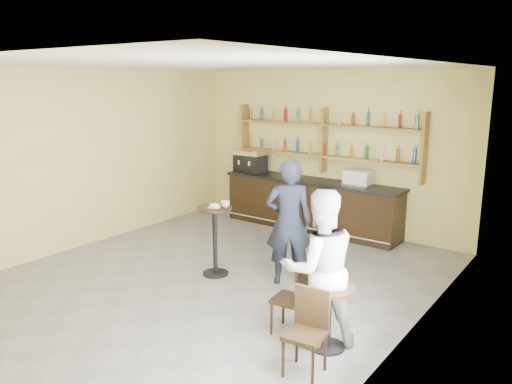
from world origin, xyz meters
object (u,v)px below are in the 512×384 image
Objects in this scene: bar_counter at (311,205)px; chair_west at (290,299)px; pedestal_table at (215,241)px; man_main at (289,222)px; espresso_machine at (250,161)px; cafe_table at (328,317)px; pastry_case at (359,178)px; patron_second at (319,268)px; chair_south at (305,334)px.

bar_counter is 4.35m from chair_west.
pedestal_table is 1.23m from man_main.
espresso_machine is 0.86× the size of cafe_table.
chair_west is at bearing -63.18° from bar_counter.
cafe_table is at bearing 101.16° from man_main.
chair_west is at bearing 88.21° from man_main.
man_main reaches higher than pastry_case.
bar_counter is 4.67m from cafe_table.
patron_second is (0.40, -0.02, 0.48)m from chair_west.
pastry_case reaches higher than pedestal_table.
pedestal_table is at bearing -121.53° from chair_west.
espresso_machine is 1.28× the size of pastry_case.
pedestal_table is at bearing -14.28° from man_main.
chair_west is (1.93, -0.87, -0.11)m from pedestal_table.
cafe_table is 0.61m from chair_south.
chair_south is at bearing -42.05° from espresso_machine.
pastry_case is 4.28m from cafe_table.
chair_west is at bearing 174.81° from cafe_table.
man_main reaches higher than espresso_machine.
pastry_case is at bearing 5.77° from espresso_machine.
bar_counter is 5.21m from chair_south.
patron_second reaches higher than espresso_machine.
pastry_case is 4.06m from chair_west.
pastry_case is at bearing -122.97° from man_main.
cafe_table is at bearing 77.47° from chair_west.
chair_south is at bearing 35.37° from chair_west.
patron_second is (1.34, -3.90, -0.26)m from pastry_case.
espresso_machine is 5.29m from chair_west.
pastry_case reaches higher than cafe_table.
pastry_case reaches higher than bar_counter.
pastry_case is (2.56, 0.00, -0.08)m from espresso_machine.
chair_south is (1.44, -1.93, -0.50)m from man_main.
pedestal_table is (0.03, -3.01, 0.03)m from bar_counter.
espresso_machine is at bearing -91.18° from patron_second.
man_main is at bearing -38.56° from espresso_machine.
chair_south is (4.11, -4.53, -0.81)m from espresso_machine.
bar_counter is 5.81× the size of espresso_machine.
pedestal_table is at bearing -116.89° from pastry_case.
espresso_machine is 5.72m from cafe_table.
espresso_machine reaches higher than bar_counter.
man_main is 1.62m from chair_west.
patron_second is (-0.15, 0.03, 0.54)m from cafe_table.
man_main reaches higher than bar_counter.
man_main is at bearing -153.97° from chair_west.
bar_counter is 2.07× the size of patron_second.
man_main is 2.46m from chair_south.
pastry_case is 0.67× the size of cafe_table.
man_main reaches higher than cafe_table.
pastry_case is at bearing 102.36° from chair_south.
chair_west is (0.94, -3.88, -0.75)m from pastry_case.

